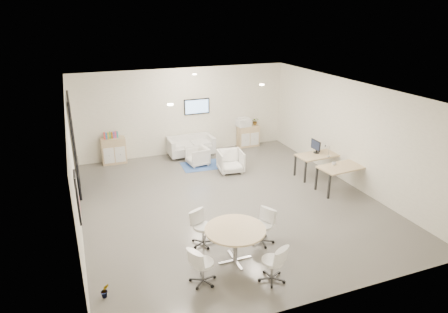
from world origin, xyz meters
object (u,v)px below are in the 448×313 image
at_px(sideboard_left, 114,151).
at_px(round_table, 235,232).
at_px(sideboard_right, 248,136).
at_px(armchair_left, 197,155).
at_px(desk_rear, 319,157).
at_px(desk_front, 344,169).
at_px(armchair_right, 231,160).
at_px(loveseat, 191,146).

distance_m(sideboard_left, round_table, 7.23).
height_order(sideboard_right, armchair_left, sideboard_right).
bearing_deg(desk_rear, sideboard_left, 146.02).
bearing_deg(desk_rear, round_table, -145.35).
height_order(desk_front, round_table, round_table).
relative_size(sideboard_left, armchair_right, 1.14).
bearing_deg(desk_rear, desk_front, -90.48).
relative_size(loveseat, armchair_left, 2.41).
relative_size(armchair_left, desk_front, 0.45).
xyz_separation_m(sideboard_left, loveseat, (2.78, -0.18, -0.12)).
xyz_separation_m(sideboard_left, armchair_left, (2.72, -1.23, -0.11)).
height_order(armchair_left, round_table, round_table).
xyz_separation_m(loveseat, desk_front, (3.37, -4.65, 0.37)).
relative_size(sideboard_right, desk_front, 0.53).
height_order(armchair_right, desk_rear, armchair_right).
bearing_deg(armchair_right, desk_front, -38.00).
xyz_separation_m(sideboard_right, loveseat, (-2.45, -0.20, -0.08)).
distance_m(loveseat, desk_front, 5.75).
xyz_separation_m(sideboard_right, desk_front, (0.93, -4.84, 0.29)).
xyz_separation_m(sideboard_right, armchair_right, (-1.67, -2.26, -0.01)).
distance_m(sideboard_right, round_table, 7.84).
xyz_separation_m(armchair_left, desk_front, (3.44, -3.60, 0.36)).
xyz_separation_m(loveseat, armchair_right, (0.78, -2.06, 0.07)).
bearing_deg(desk_rear, loveseat, 130.70).
bearing_deg(round_table, sideboard_left, 103.94).
distance_m(sideboard_left, armchair_left, 2.98).
xyz_separation_m(sideboard_left, round_table, (1.74, -7.01, 0.25)).
height_order(loveseat, armchair_right, armchair_right).
distance_m(armchair_right, desk_front, 3.67).
height_order(sideboard_right, desk_front, sideboard_right).
distance_m(desk_rear, desk_front, 1.22).
bearing_deg(desk_front, desk_rear, 87.62).
bearing_deg(loveseat, sideboard_left, 175.16).
height_order(sideboard_left, desk_rear, sideboard_left).
height_order(sideboard_right, loveseat, sideboard_right).
bearing_deg(loveseat, armchair_right, -70.40).
relative_size(sideboard_right, armchair_right, 1.03).
bearing_deg(sideboard_right, desk_rear, -76.57).
bearing_deg(desk_front, round_table, -158.90).
relative_size(desk_rear, desk_front, 0.94).
distance_m(sideboard_left, armchair_right, 4.21).
xyz_separation_m(sideboard_right, round_table, (-3.49, -7.02, 0.30)).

